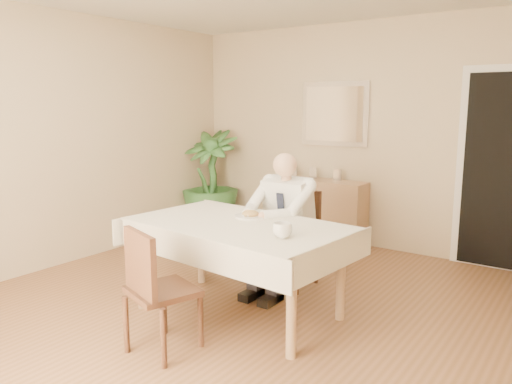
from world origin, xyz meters
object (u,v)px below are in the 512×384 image
Objects in this scene: chair_far at (295,231)px; seated_man at (279,217)px; coffee_mug at (282,230)px; potted_palm at (210,180)px; dining_table at (238,233)px; sideboard at (326,212)px; chair_near at (154,285)px.

seated_man is (-0.00, -0.29, 0.20)m from chair_far.
coffee_mug is 3.32m from potted_palm.
chair_far is 2.29m from potted_palm.
dining_table is 1.36× the size of potted_palm.
seated_man reaches higher than coffee_mug.
chair_far is 1.45m from sideboard.
seated_man is 2.43m from potted_palm.
seated_man is at bearing -86.50° from chair_far.
seated_man reaches higher than chair_far.
coffee_mug is 2.64m from sideboard.
chair_far is at bearing 106.81° from chair_near.
potted_palm is at bearing 139.90° from dining_table.
dining_table is 2.32m from sideboard.
dining_table is 0.87m from chair_near.
dining_table is 2.04× the size of chair_far.
seated_man is at bearing 106.46° from chair_near.
sideboard is (-0.39, 1.39, -0.11)m from chair_far.
coffee_mug is (0.52, -0.18, 0.14)m from dining_table.
sideboard is at bearing 104.83° from dining_table.
coffee_mug is at bearing -40.91° from potted_palm.
chair_far is at bearing 116.35° from coffee_mug.
chair_near is at bearing -88.23° from chair_far.
chair_far reaches higher than chair_near.
chair_near is 0.70× the size of seated_man.
chair_far is 1.73m from chair_near.
chair_far reaches higher than dining_table.
dining_table is at bearing -86.50° from chair_far.
dining_table is 0.90m from chair_far.
coffee_mug is at bearing -55.80° from seated_man.
seated_man is (0.05, 1.45, 0.20)m from chair_near.
chair_near is (-0.05, -0.85, -0.18)m from dining_table.
chair_near is 6.49× the size of coffee_mug.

